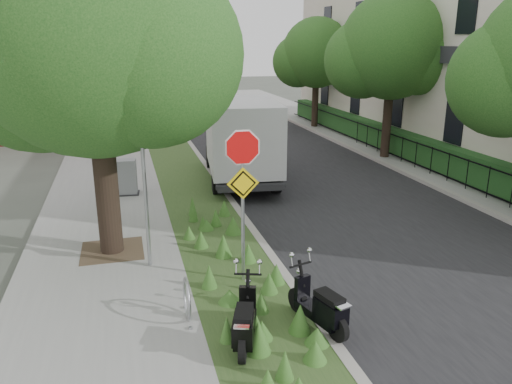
# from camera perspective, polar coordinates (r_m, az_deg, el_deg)

# --- Properties ---
(ground) EXTENTS (120.00, 120.00, 0.00)m
(ground) POSITION_cam_1_polar(r_m,az_deg,el_deg) (10.30, 7.09, -10.98)
(ground) COLOR #4C5147
(ground) RESTS_ON ground
(sidewalk_near) EXTENTS (3.50, 60.00, 0.12)m
(sidewalk_near) POSITION_cam_1_polar(r_m,az_deg,el_deg) (19.00, -16.70, 1.78)
(sidewalk_near) COLOR gray
(sidewalk_near) RESTS_ON ground
(verge) EXTENTS (2.00, 60.00, 0.12)m
(verge) POSITION_cam_1_polar(r_m,az_deg,el_deg) (19.10, -8.45, 2.39)
(verge) COLOR #304B20
(verge) RESTS_ON ground
(kerb_near) EXTENTS (0.20, 60.00, 0.13)m
(kerb_near) POSITION_cam_1_polar(r_m,az_deg,el_deg) (19.24, -5.49, 2.62)
(kerb_near) COLOR #9E9991
(kerb_near) RESTS_ON ground
(road) EXTENTS (7.00, 60.00, 0.01)m
(road) POSITION_cam_1_polar(r_m,az_deg,el_deg) (20.11, 4.40, 3.10)
(road) COLOR black
(road) RESTS_ON ground
(kerb_far) EXTENTS (0.20, 60.00, 0.13)m
(kerb_far) POSITION_cam_1_polar(r_m,az_deg,el_deg) (21.49, 13.26, 3.76)
(kerb_far) COLOR #9E9991
(kerb_far) RESTS_ON ground
(footpath_far) EXTENTS (3.20, 60.00, 0.12)m
(footpath_far) POSITION_cam_1_polar(r_m,az_deg,el_deg) (22.34, 17.12, 3.94)
(footpath_far) COLOR gray
(footpath_far) RESTS_ON ground
(street_tree_main) EXTENTS (6.21, 5.54, 7.66)m
(street_tree_main) POSITION_cam_1_polar(r_m,az_deg,el_deg) (11.26, -18.51, 16.12)
(street_tree_main) COLOR black
(street_tree_main) RESTS_ON ground
(bare_post) EXTENTS (0.08, 0.08, 4.00)m
(bare_post) POSITION_cam_1_polar(r_m,az_deg,el_deg) (10.54, -12.66, 1.79)
(bare_post) COLOR #A5A8AD
(bare_post) RESTS_ON ground
(bike_hoop) EXTENTS (0.06, 0.78, 0.77)m
(bike_hoop) POSITION_cam_1_polar(r_m,az_deg,el_deg) (8.94, -7.90, -12.01)
(bike_hoop) COLOR #A5A8AD
(bike_hoop) RESTS_ON ground
(sign_assembly) EXTENTS (0.94, 0.08, 3.22)m
(sign_assembly) POSITION_cam_1_polar(r_m,az_deg,el_deg) (9.56, -1.53, 1.92)
(sign_assembly) COLOR #A5A8AD
(sign_assembly) RESTS_ON ground
(fence_far) EXTENTS (0.04, 24.00, 1.00)m
(fence_far) POSITION_cam_1_polar(r_m,az_deg,el_deg) (21.70, 15.01, 5.40)
(fence_far) COLOR black
(fence_far) RESTS_ON ground
(hedge_far) EXTENTS (1.00, 24.00, 1.10)m
(hedge_far) POSITION_cam_1_polar(r_m,az_deg,el_deg) (22.06, 16.60, 5.45)
(hedge_far) COLOR #18431B
(hedge_far) RESTS_ON footpath_far
(terrace_houses) EXTENTS (7.40, 26.40, 8.20)m
(terrace_houses) POSITION_cam_1_polar(r_m,az_deg,el_deg) (23.77, 24.96, 13.88)
(terrace_houses) COLOR beige
(terrace_houses) RESTS_ON ground
(brick_building) EXTENTS (9.40, 10.40, 8.30)m
(brick_building) POSITION_cam_1_polar(r_m,az_deg,el_deg) (30.97, -27.03, 14.09)
(brick_building) COLOR brown
(brick_building) RESTS_ON ground
(far_tree_b) EXTENTS (4.83, 4.31, 6.56)m
(far_tree_b) POSITION_cam_1_polar(r_m,az_deg,el_deg) (21.22, 15.09, 15.23)
(far_tree_b) COLOR black
(far_tree_b) RESTS_ON ground
(far_tree_c) EXTENTS (4.37, 3.89, 5.93)m
(far_tree_c) POSITION_cam_1_polar(r_m,az_deg,el_deg) (28.46, 6.80, 15.13)
(far_tree_c) COLOR black
(far_tree_c) RESTS_ON ground
(scooter_near) EXTENTS (0.66, 1.50, 0.74)m
(scooter_near) POSITION_cam_1_polar(r_m,az_deg,el_deg) (8.13, -1.30, -15.20)
(scooter_near) COLOR black
(scooter_near) RESTS_ON ground
(scooter_far) EXTENTS (0.61, 1.50, 0.73)m
(scooter_far) POSITION_cam_1_polar(r_m,az_deg,el_deg) (8.62, 7.70, -13.34)
(scooter_far) COLOR black
(scooter_far) RESTS_ON ground
(box_truck) EXTENTS (2.75, 5.68, 2.47)m
(box_truck) POSITION_cam_1_polar(r_m,az_deg,el_deg) (17.31, -1.76, 6.33)
(box_truck) COLOR #262628
(box_truck) RESTS_ON ground
(utility_cabinet) EXTENTS (0.88, 0.64, 1.11)m
(utility_cabinet) POSITION_cam_1_polar(r_m,az_deg,el_deg) (16.25, -14.78, 1.59)
(utility_cabinet) COLOR #262628
(utility_cabinet) RESTS_ON ground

